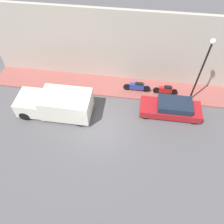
{
  "coord_description": "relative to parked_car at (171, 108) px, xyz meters",
  "views": [
    {
      "loc": [
        -8.53,
        -1.9,
        12.57
      ],
      "look_at": [
        1.06,
        -0.57,
        0.6
      ],
      "focal_mm": 35.0,
      "sensor_mm": 36.0,
      "label": 1
    }
  ],
  "objects": [
    {
      "name": "ground_plane",
      "position": [
        -2.02,
        4.75,
        -0.6
      ],
      "size": [
        60.0,
        60.0,
        0.0
      ],
      "primitive_type": "plane",
      "color": "#514F51"
    },
    {
      "name": "sidewalk",
      "position": [
        2.16,
        4.75,
        -0.54
      ],
      "size": [
        2.28,
        19.12,
        0.11
      ],
      "color": "#934C47",
      "rests_on": "ground_plane"
    },
    {
      "name": "building_facade",
      "position": [
        3.45,
        4.75,
        2.31
      ],
      "size": [
        0.3,
        19.12,
        5.81
      ],
      "color": "#B2A899",
      "rests_on": "ground_plane"
    },
    {
      "name": "parked_car",
      "position": [
        0.0,
        0.0,
        0.0
      ],
      "size": [
        1.66,
        4.32,
        1.23
      ],
      "color": "maroon",
      "rests_on": "ground_plane"
    },
    {
      "name": "delivery_van",
      "position": [
        -1.06,
        8.17,
        0.37
      ],
      "size": [
        2.09,
        5.26,
        1.87
      ],
      "color": "silver",
      "rests_on": "ground_plane"
    },
    {
      "name": "motorcycle_blue",
      "position": [
        1.89,
        2.59,
        -0.04
      ],
      "size": [
        0.3,
        2.12,
        0.82
      ],
      "color": "navy",
      "rests_on": "sidewalk"
    },
    {
      "name": "motorcycle_red",
      "position": [
        1.86,
        0.37,
        -0.06
      ],
      "size": [
        0.3,
        1.88,
        0.8
      ],
      "color": "#B21E1E",
      "rests_on": "sidewalk"
    },
    {
      "name": "streetlamp",
      "position": [
        1.46,
        -1.49,
        2.93
      ],
      "size": [
        0.34,
        0.34,
        5.29
      ],
      "color": "black",
      "rests_on": "sidewalk"
    }
  ]
}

